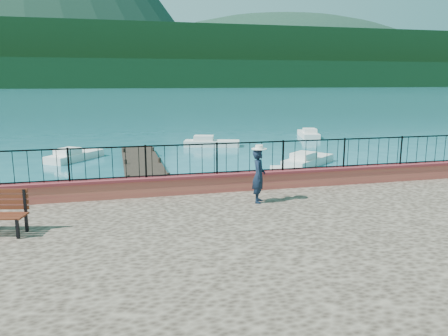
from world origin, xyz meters
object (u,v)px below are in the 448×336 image
boat_1 (297,175)px  boat_2 (308,158)px  boat_4 (212,141)px  boat_5 (308,132)px  person (259,176)px  boat_3 (75,153)px

boat_1 → boat_2: same height
boat_4 → boat_5: bearing=36.2°
person → boat_5: (11.83, 22.10, -1.57)m
boat_1 → boat_3: 13.70m
person → boat_1: 7.93m
boat_5 → boat_1: bearing=168.3°
person → boat_1: person is taller
boat_1 → boat_4: (-1.29, 12.26, 0.00)m
boat_5 → boat_2: bearing=170.0°
boat_1 → boat_5: size_ratio=0.94×
boat_1 → boat_5: same height
person → boat_2: size_ratio=0.40×
person → boat_1: bearing=-10.6°
boat_4 → boat_2: bearing=-48.9°
boat_4 → boat_5: (9.03, 3.23, 0.00)m
boat_3 → boat_2: bearing=-73.4°
person → boat_2: person is taller
boat_2 → boat_1: bearing=-159.4°
boat_1 → boat_4: 12.32m
boat_4 → boat_5: size_ratio=1.05×
person → boat_4: person is taller
person → boat_5: size_ratio=0.41×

